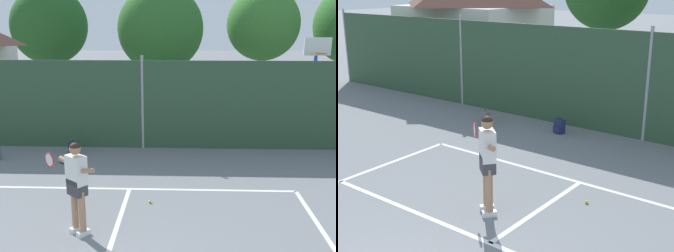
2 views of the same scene
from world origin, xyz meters
TOP-DOWN VIEW (x-y plane):
  - chainlink_fence at (0.00, 9.00)m, footprint 26.09×0.09m
  - clubhouse_building at (-8.77, 12.27)m, footprint 5.56×4.68m
  - tennis_player at (-0.69, 3.27)m, footprint 1.20×0.89m
  - tennis_ball at (0.57, 4.71)m, footprint 0.07×0.07m
  - backpack_grey at (-4.32, 7.59)m, footprint 0.31×0.29m
  - backpack_navy at (-2.11, 8.17)m, footprint 0.31×0.28m

SIDE VIEW (x-z plane):
  - tennis_ball at x=0.57m, z-range 0.00..0.07m
  - backpack_grey at x=-4.32m, z-range -0.04..0.42m
  - backpack_navy at x=-2.11m, z-range -0.04..0.42m
  - tennis_player at x=-0.69m, z-range 0.18..2.04m
  - chainlink_fence at x=0.00m, z-range -0.07..2.95m
  - clubhouse_building at x=-8.77m, z-range 0.09..5.00m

